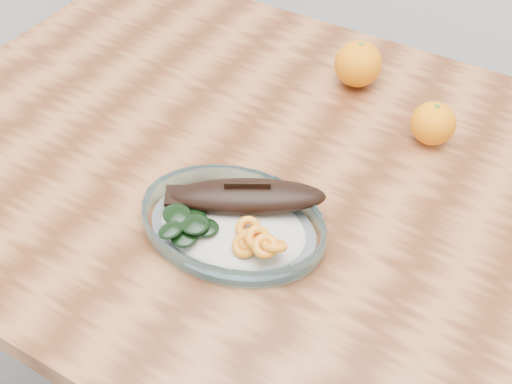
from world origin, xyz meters
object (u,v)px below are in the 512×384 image
dining_table (286,221)px  orange_right (433,123)px  orange_left (358,64)px  plated_meal (233,221)px

dining_table → orange_right: size_ratio=18.08×
orange_left → plated_meal: bearing=-90.8°
plated_meal → orange_left: size_ratio=6.54×
dining_table → orange_right: orange_right is taller
orange_left → orange_right: 0.17m
dining_table → orange_right: bearing=49.3°
orange_right → orange_left: bearing=153.3°
dining_table → plated_meal: (-0.01, -0.13, 0.12)m
dining_table → orange_left: orange_left is taller
orange_left → dining_table: bearing=-88.3°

